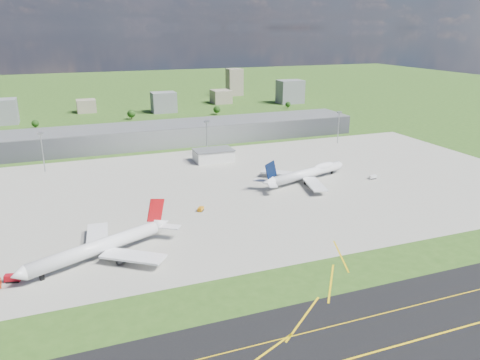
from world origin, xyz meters
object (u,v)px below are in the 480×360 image
object	(u,v)px
airliner_blue_quad	(307,173)
van_white_far	(373,177)
airliner_red_twin	(102,246)
van_white_near	(286,178)
tug_yellow	(201,209)
crash_tender	(13,278)

from	to	relation	value
airliner_blue_quad	van_white_far	bearing A→B (deg)	-32.67
airliner_red_twin	van_white_near	size ratio (longest dim) A/B	12.12
airliner_red_twin	tug_yellow	xyz separation A→B (m)	(51.48, 34.66, -4.04)
crash_tender	tug_yellow	world-z (taller)	crash_tender
airliner_red_twin	van_white_far	xyz separation A→B (m)	(165.84, 47.80, -3.84)
airliner_red_twin	tug_yellow	size ratio (longest dim) A/B	14.23
crash_tender	van_white_near	xyz separation A→B (m)	(147.50, 72.60, -0.20)
crash_tender	van_white_far	size ratio (longest dim) A/B	1.29
airliner_red_twin	van_white_near	bearing A→B (deg)	-175.19
airliner_red_twin	tug_yellow	bearing A→B (deg)	-170.61
tug_yellow	van_white_far	world-z (taller)	van_white_far
airliner_red_twin	van_white_near	xyz separation A→B (m)	(114.81, 64.61, -3.78)
crash_tender	van_white_far	bearing A→B (deg)	30.59
tug_yellow	van_white_far	xyz separation A→B (m)	(114.36, 13.15, 0.20)
airliner_blue_quad	van_white_near	xyz separation A→B (m)	(-11.06, 5.69, -3.70)
airliner_red_twin	tug_yellow	world-z (taller)	airliner_red_twin
crash_tender	van_white_near	size ratio (longest dim) A/B	1.11
airliner_blue_quad	crash_tender	bearing A→B (deg)	-174.25
tug_yellow	crash_tender	bearing A→B (deg)	154.55
crash_tender	van_white_near	distance (m)	164.40
van_white_near	van_white_far	bearing A→B (deg)	-87.91
van_white_far	airliner_blue_quad	bearing A→B (deg)	163.83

